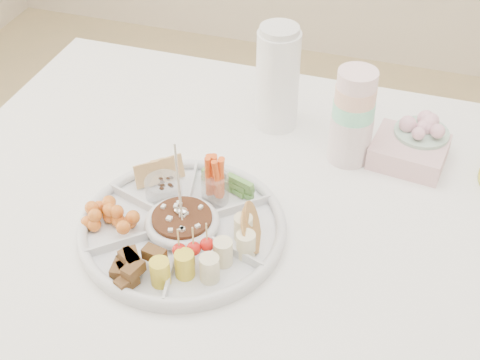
% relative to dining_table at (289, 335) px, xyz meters
% --- Properties ---
extents(dining_table, '(1.52, 1.02, 0.76)m').
position_rel_dining_table_xyz_m(dining_table, '(0.00, 0.00, 0.00)').
color(dining_table, white).
rests_on(dining_table, floor).
extents(party_tray, '(0.48, 0.48, 0.04)m').
position_rel_dining_table_xyz_m(party_tray, '(-0.19, -0.12, 0.40)').
color(party_tray, white).
rests_on(party_tray, dining_table).
extents(bean_dip, '(0.14, 0.14, 0.04)m').
position_rel_dining_table_xyz_m(bean_dip, '(-0.19, -0.12, 0.41)').
color(bean_dip, black).
rests_on(bean_dip, party_tray).
extents(tortillas, '(0.12, 0.12, 0.06)m').
position_rel_dining_table_xyz_m(tortillas, '(-0.06, -0.09, 0.42)').
color(tortillas, '#B87144').
rests_on(tortillas, party_tray).
extents(carrot_cucumber, '(0.13, 0.13, 0.10)m').
position_rel_dining_table_xyz_m(carrot_cucumber, '(-0.15, 0.00, 0.44)').
color(carrot_cucumber, '#FF5C1C').
rests_on(carrot_cucumber, party_tray).
extents(pita_raisins, '(0.13, 0.13, 0.05)m').
position_rel_dining_table_xyz_m(pita_raisins, '(-0.28, -0.02, 0.42)').
color(pita_raisins, '#E6A26B').
rests_on(pita_raisins, party_tray).
extents(cherries, '(0.15, 0.15, 0.05)m').
position_rel_dining_table_xyz_m(cherries, '(-0.32, -0.15, 0.42)').
color(cherries, orange).
rests_on(cherries, party_tray).
extents(granola_chunks, '(0.13, 0.13, 0.05)m').
position_rel_dining_table_xyz_m(granola_chunks, '(-0.23, -0.25, 0.42)').
color(granola_chunks, '#543218').
rests_on(granola_chunks, party_tray).
extents(banana_tomato, '(0.14, 0.14, 0.09)m').
position_rel_dining_table_xyz_m(banana_tomato, '(-0.11, -0.22, 0.44)').
color(banana_tomato, '#F0E867').
rests_on(banana_tomato, party_tray).
extents(cup_stack, '(0.09, 0.09, 0.25)m').
position_rel_dining_table_xyz_m(cup_stack, '(0.06, 0.21, 0.50)').
color(cup_stack, '#BCE2B5').
rests_on(cup_stack, dining_table).
extents(thermos, '(0.11, 0.11, 0.25)m').
position_rel_dining_table_xyz_m(thermos, '(-0.12, 0.28, 0.50)').
color(thermos, white).
rests_on(thermos, dining_table).
extents(flower_bowl, '(0.15, 0.15, 0.09)m').
position_rel_dining_table_xyz_m(flower_bowl, '(0.20, 0.27, 0.42)').
color(flower_bowl, '#B4CEBE').
rests_on(flower_bowl, dining_table).
extents(napkin_stack, '(0.16, 0.15, 0.05)m').
position_rel_dining_table_xyz_m(napkin_stack, '(0.18, 0.23, 0.40)').
color(napkin_stack, beige).
rests_on(napkin_stack, dining_table).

